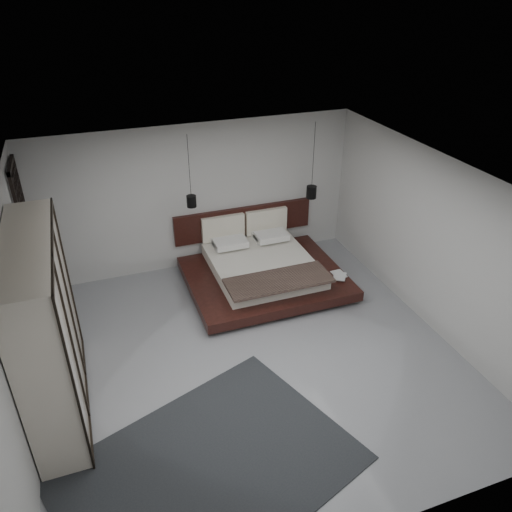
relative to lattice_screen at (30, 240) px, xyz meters
name	(u,v)px	position (x,y,z in m)	size (l,w,h in m)	color
floor	(252,356)	(2.95, -2.45, -1.30)	(6.00, 6.00, 0.00)	gray
ceiling	(251,183)	(2.95, -2.45, 1.50)	(6.00, 6.00, 0.00)	white
wall_back	(198,197)	(2.95, 0.55, 0.10)	(6.00, 6.00, 0.00)	#B1B1AF
wall_front	(364,447)	(2.95, -5.45, 0.10)	(6.00, 6.00, 0.00)	#B1B1AF
wall_left	(17,323)	(-0.05, -2.45, 0.10)	(6.00, 6.00, 0.00)	#B1B1AF
wall_right	(433,243)	(5.95, -2.45, 0.10)	(6.00, 6.00, 0.00)	#B1B1AF
lattice_screen	(30,240)	(0.00, 0.00, 0.00)	(0.05, 0.90, 2.60)	black
bed	(262,268)	(3.83, -0.54, -1.01)	(2.79, 2.40, 1.08)	black
book_lower	(334,276)	(4.97, -1.20, -1.03)	(0.21, 0.29, 0.03)	#99724C
book_upper	(334,275)	(4.95, -1.23, -1.00)	(0.22, 0.30, 0.02)	#99724C
pendant_left	(191,201)	(2.68, -0.10, 0.33)	(0.17, 0.17, 1.27)	black
pendant_right	(311,192)	(4.97, -0.10, 0.18)	(0.19, 0.19, 1.44)	black
wardrobe	(47,330)	(0.25, -2.46, -0.08)	(0.59, 2.50, 2.45)	silver
rug	(209,468)	(1.81, -4.15, -1.29)	(3.31, 2.37, 0.01)	black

